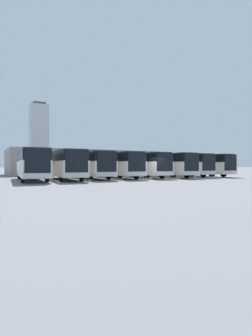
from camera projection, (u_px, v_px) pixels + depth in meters
The scene contains 18 objects.
ground_plane at pixel (156, 180), 29.12m from camera, with size 600.00×600.00×0.00m, color slate.
bus_0 at pixel (200, 164), 40.08m from camera, with size 3.36×12.24×3.18m.
curb_divider_0 at pixel (200, 176), 37.67m from camera, with size 0.24×7.66×0.15m, color #9E9E99.
bus_1 at pixel (180, 164), 38.74m from camera, with size 3.36×12.24×3.18m.
curb_divider_1 at pixel (179, 177), 36.33m from camera, with size 0.24×7.66×0.15m, color #9E9E99.
bus_2 at pixel (164, 164), 36.46m from camera, with size 3.36×12.24×3.18m.
curb_divider_2 at pixel (161, 177), 34.05m from camera, with size 0.24×7.66×0.15m, color #9E9E99.
bus_3 at pixel (140, 164), 35.26m from camera, with size 3.36×12.24×3.18m.
curb_divider_3 at pixel (136, 178), 32.86m from camera, with size 0.24×7.66×0.15m, color #9E9E99.
bus_4 at pixel (116, 164), 33.84m from camera, with size 3.36×12.24×3.18m.
curb_divider_4 at pixel (109, 178), 31.44m from camera, with size 0.24×7.66×0.15m, color #9E9E99.
bus_5 at pixel (90, 164), 32.28m from camera, with size 3.36×12.24×3.18m.
curb_divider_5 at pixel (81, 179), 29.88m from camera, with size 0.24×7.66×0.15m, color #9E9E99.
bus_6 at pixel (64, 164), 29.69m from camera, with size 3.36×12.24×3.18m.
curb_divider_6 at pixel (52, 180), 27.28m from camera, with size 0.24×7.66×0.15m, color #9E9E99.
bus_7 at pixel (31, 164), 27.83m from camera, with size 3.36×12.24×3.18m.
station_building at pixel (84, 163), 49.15m from camera, with size 26.62×13.81×4.36m.
office_tower at pixel (39, 136), 249.03m from camera, with size 16.11×16.11×61.82m.
Camera 1 is at (17.08, 23.80, 1.55)m, focal length 28.00 mm.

